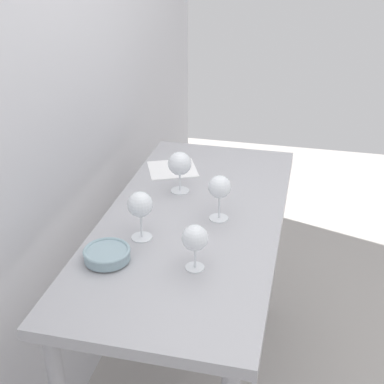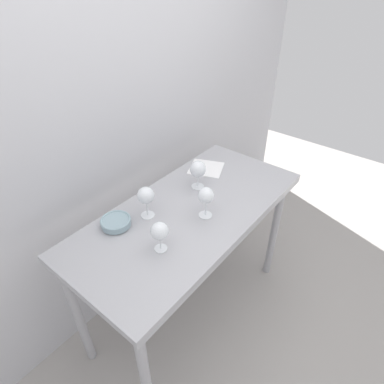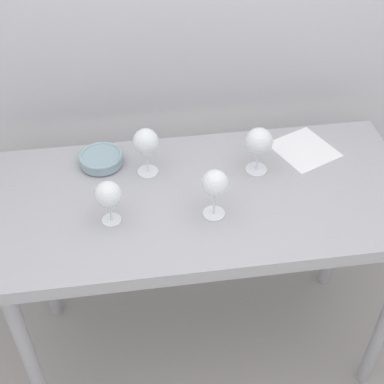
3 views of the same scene
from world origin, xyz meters
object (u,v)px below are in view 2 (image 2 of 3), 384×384
at_px(wine_glass_far_left, 146,196).
at_px(tasting_bowl, 116,222).
at_px(tasting_sheet_upper, 206,168).
at_px(wine_glass_near_left, 160,232).
at_px(wine_glass_far_right, 198,170).
at_px(wine_glass_near_center, 206,196).

bearing_deg(wine_glass_far_left, tasting_bowl, 157.34).
relative_size(wine_glass_far_left, tasting_sheet_upper, 0.86).
distance_m(wine_glass_near_left, wine_glass_far_right, 0.54).
relative_size(wine_glass_near_left, wine_glass_far_left, 0.87).
distance_m(wine_glass_near_left, wine_glass_far_left, 0.26).
distance_m(wine_glass_far_right, wine_glass_far_left, 0.38).
xyz_separation_m(tasting_sheet_upper, tasting_bowl, (-0.73, 0.02, 0.02)).
distance_m(tasting_sheet_upper, tasting_bowl, 0.73).
relative_size(wine_glass_near_center, wine_glass_far_right, 1.02).
bearing_deg(wine_glass_far_right, tasting_sheet_upper, 23.21).
xyz_separation_m(wine_glass_far_right, tasting_bowl, (-0.53, 0.11, -0.09)).
bearing_deg(wine_glass_far_right, wine_glass_near_center, -133.35).
bearing_deg(wine_glass_far_left, wine_glass_far_right, -6.34).
xyz_separation_m(wine_glass_near_center, wine_glass_far_right, (0.18, 0.19, -0.01)).
xyz_separation_m(wine_glass_far_right, wine_glass_far_left, (-0.37, 0.04, 0.01)).
relative_size(tasting_sheet_upper, tasting_bowl, 1.34).
height_order(wine_glass_far_left, tasting_sheet_upper, wine_glass_far_left).
relative_size(wine_glass_far_right, tasting_bowl, 1.11).
height_order(wine_glass_near_center, wine_glass_far_left, wine_glass_far_left).
bearing_deg(wine_glass_near_left, tasting_bowl, 94.91).
height_order(wine_glass_near_left, wine_glass_far_right, wine_glass_far_right).
bearing_deg(wine_glass_far_left, tasting_sheet_upper, 4.31).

